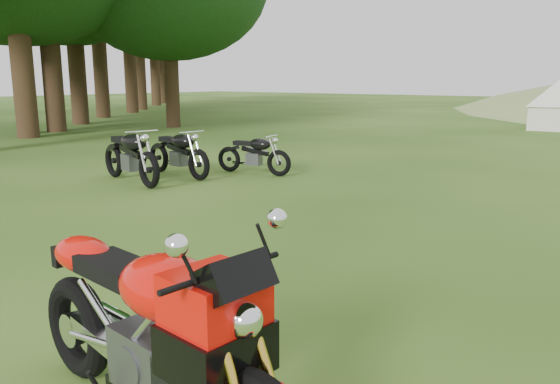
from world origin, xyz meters
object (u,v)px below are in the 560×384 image
Objects in this scene: vintage_moto_d at (178,151)px; vintage_moto_b at (253,153)px; vintage_moto_a at (130,154)px; sport_motorcycle at (149,317)px.

vintage_moto_b is at bearing 54.36° from vintage_moto_d.
vintage_moto_a is 1.09× the size of vintage_moto_d.
sport_motorcycle is 1.07× the size of vintage_moto_a.
vintage_moto_b is 0.87× the size of vintage_moto_d.
vintage_moto_a is (-6.21, 4.46, -0.12)m from sport_motorcycle.
vintage_moto_d is at bearing -142.20° from vintage_moto_b.
vintage_moto_a is 2.45m from vintage_moto_b.
vintage_moto_a is 1.03m from vintage_moto_d.
vintage_moto_b is at bearing 72.77° from vintage_moto_a.
vintage_moto_d reaches higher than vintage_moto_b.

